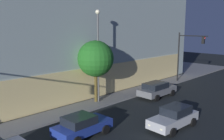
% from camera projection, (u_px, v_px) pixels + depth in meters
% --- Properties ---
extents(modern_building, '(33.61, 23.26, 15.14)m').
position_uv_depth(modern_building, '(49.00, 26.00, 33.98)').
color(modern_building, '#4C4C51').
rests_on(modern_building, ground).
extents(traffic_light_far_corner, '(0.53, 3.85, 6.52)m').
position_uv_depth(traffic_light_far_corner, '(187.00, 50.00, 32.58)').
color(traffic_light_far_corner, black).
rests_on(traffic_light_far_corner, sidewalk_corner).
extents(street_lamp_sidewalk, '(0.44, 0.44, 8.90)m').
position_uv_depth(street_lamp_sidewalk, '(98.00, 46.00, 23.74)').
color(street_lamp_sidewalk, '#535353').
rests_on(street_lamp_sidewalk, sidewalk_corner).
extents(sidewalk_tree, '(3.52, 3.52, 6.05)m').
position_uv_depth(sidewalk_tree, '(96.00, 59.00, 24.01)').
color(sidewalk_tree, brown).
rests_on(sidewalk_tree, sidewalk_corner).
extents(car_blue, '(4.13, 2.15, 1.52)m').
position_uv_depth(car_blue, '(82.00, 125.00, 17.20)').
color(car_blue, navy).
rests_on(car_blue, ground).
extents(car_silver, '(4.47, 2.11, 1.61)m').
position_uv_depth(car_silver, '(174.00, 117.00, 18.67)').
color(car_silver, '#B7BABF').
rests_on(car_silver, ground).
extents(car_grey, '(4.69, 2.27, 1.58)m').
position_uv_depth(car_grey, '(157.00, 89.00, 26.73)').
color(car_grey, slate).
rests_on(car_grey, ground).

